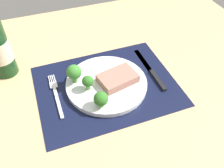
# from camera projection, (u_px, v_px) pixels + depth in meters

# --- Properties ---
(ground_plane) EXTENTS (1.40, 1.10, 0.03)m
(ground_plane) POSITION_uv_depth(u_px,v_px,m) (107.00, 89.00, 0.80)
(ground_plane) COLOR tan
(placemat) EXTENTS (0.45, 0.35, 0.00)m
(placemat) POSITION_uv_depth(u_px,v_px,m) (107.00, 86.00, 0.79)
(placemat) COLOR black
(placemat) RESTS_ON ground_plane
(plate) EXTENTS (0.26, 0.26, 0.02)m
(plate) POSITION_uv_depth(u_px,v_px,m) (107.00, 84.00, 0.78)
(plate) COLOR silver
(plate) RESTS_ON placemat
(steak) EXTENTS (0.13, 0.10, 0.03)m
(steak) POSITION_uv_depth(u_px,v_px,m) (118.00, 78.00, 0.77)
(steak) COLOR #9E6B5B
(steak) RESTS_ON plate
(broccoli_center) EXTENTS (0.04, 0.04, 0.05)m
(broccoli_center) POSITION_uv_depth(u_px,v_px,m) (101.00, 99.00, 0.69)
(broccoli_center) COLOR #6B994C
(broccoli_center) RESTS_ON plate
(broccoli_back_left) EXTENTS (0.05, 0.05, 0.07)m
(broccoli_back_left) POSITION_uv_depth(u_px,v_px,m) (74.00, 72.00, 0.75)
(broccoli_back_left) COLOR #5B8942
(broccoli_back_left) RESTS_ON plate
(broccoli_front_edge) EXTENTS (0.04, 0.04, 0.05)m
(broccoli_front_edge) POSITION_uv_depth(u_px,v_px,m) (88.00, 82.00, 0.73)
(broccoli_front_edge) COLOR #6B994C
(broccoli_front_edge) RESTS_ON plate
(fork) EXTENTS (0.02, 0.19, 0.01)m
(fork) POSITION_uv_depth(u_px,v_px,m) (56.00, 94.00, 0.76)
(fork) COLOR silver
(fork) RESTS_ON placemat
(knife) EXTENTS (0.02, 0.23, 0.01)m
(knife) POSITION_uv_depth(u_px,v_px,m) (152.00, 72.00, 0.83)
(knife) COLOR black
(knife) RESTS_ON placemat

